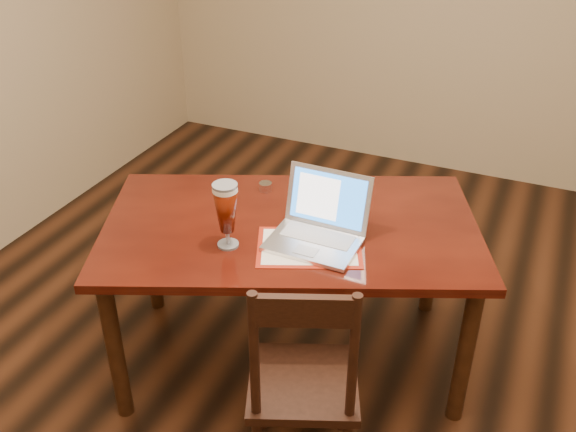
% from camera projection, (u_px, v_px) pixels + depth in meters
% --- Properties ---
extents(ground, '(5.00, 5.00, 0.00)m').
position_uv_depth(ground, '(329.00, 398.00, 2.88)').
color(ground, black).
rests_on(ground, ground).
extents(dining_table, '(1.81, 1.44, 1.03)m').
position_uv_depth(dining_table, '(290.00, 240.00, 2.77)').
color(dining_table, '#491209').
rests_on(dining_table, ground).
extents(dining_chair, '(0.52, 0.51, 0.96)m').
position_uv_depth(dining_chair, '(303.00, 383.00, 2.35)').
color(dining_chair, black).
rests_on(dining_chair, ground).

